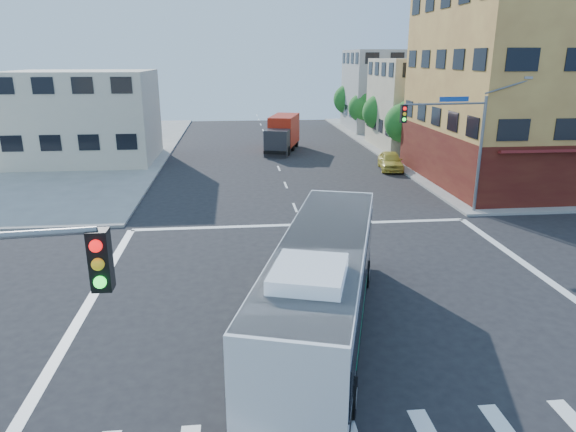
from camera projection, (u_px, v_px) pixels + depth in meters
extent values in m
plane|color=black|center=(333.00, 300.00, 20.20)|extent=(120.00, 120.00, 0.00)
cube|color=gold|center=(557.00, 87.00, 37.65)|extent=(18.00, 15.00, 14.00)
cube|color=#572014|center=(547.00, 155.00, 39.13)|extent=(18.09, 15.08, 4.00)
cube|color=#C2B694|center=(435.00, 104.00, 52.82)|extent=(12.00, 10.00, 9.00)
cube|color=gray|center=(395.00, 91.00, 65.97)|extent=(12.00, 10.00, 10.00)
cube|color=beige|center=(85.00, 117.00, 45.84)|extent=(12.00, 10.00, 8.00)
cylinder|color=slate|center=(480.00, 156.00, 30.47)|extent=(0.18, 0.18, 7.00)
cylinder|color=slate|center=(446.00, 104.00, 29.07)|extent=(5.01, 0.62, 0.12)
cube|color=black|center=(404.00, 114.00, 28.74)|extent=(0.32, 0.30, 1.00)
sphere|color=#FF0C0C|center=(405.00, 109.00, 28.49)|extent=(0.20, 0.20, 0.20)
sphere|color=yellow|center=(405.00, 114.00, 28.57)|extent=(0.20, 0.20, 0.20)
sphere|color=#19FF33|center=(404.00, 119.00, 28.66)|extent=(0.20, 0.20, 0.20)
cube|color=#154196|center=(454.00, 99.00, 29.09)|extent=(1.80, 0.22, 0.28)
cube|color=gray|center=(528.00, 78.00, 29.62)|extent=(0.50, 0.22, 0.14)
cube|color=black|center=(101.00, 260.00, 8.03)|extent=(0.32, 0.30, 1.00)
sphere|color=#FF0C0C|center=(96.00, 246.00, 7.78)|extent=(0.20, 0.20, 0.20)
sphere|color=yellow|center=(98.00, 264.00, 7.87)|extent=(0.20, 0.20, 0.20)
sphere|color=#19FF33|center=(100.00, 282.00, 7.96)|extent=(0.20, 0.20, 0.20)
cylinder|color=#3D2616|center=(402.00, 149.00, 47.66)|extent=(0.28, 0.28, 1.92)
sphere|color=#1B6121|center=(404.00, 123.00, 46.95)|extent=(3.60, 3.60, 3.60)
sphere|color=#1B6121|center=(410.00, 113.00, 46.44)|extent=(2.52, 2.52, 2.52)
cylinder|color=#3D2616|center=(379.00, 136.00, 55.25)|extent=(0.28, 0.28, 1.99)
sphere|color=#1B6121|center=(380.00, 112.00, 54.50)|extent=(3.80, 3.80, 3.80)
sphere|color=#1B6121|center=(385.00, 103.00, 53.98)|extent=(2.66, 2.66, 2.66)
cylinder|color=#3D2616|center=(361.00, 127.00, 62.87)|extent=(0.28, 0.28, 1.89)
sphere|color=#1B6121|center=(362.00, 108.00, 62.18)|extent=(3.40, 3.40, 3.40)
sphere|color=#1B6121|center=(366.00, 101.00, 61.68)|extent=(2.38, 2.38, 2.38)
cylinder|color=#3D2616|center=(347.00, 119.00, 70.44)|extent=(0.28, 0.28, 2.03)
sphere|color=#1B6121|center=(348.00, 99.00, 69.67)|extent=(4.00, 4.00, 4.00)
sphere|color=#1B6121|center=(352.00, 92.00, 69.13)|extent=(2.80, 2.80, 2.80)
cube|color=black|center=(322.00, 317.00, 17.60)|extent=(6.37, 13.13, 0.48)
cube|color=white|center=(323.00, 282.00, 17.21)|extent=(6.35, 13.10, 3.05)
cube|color=black|center=(323.00, 277.00, 17.16)|extent=(6.29, 12.75, 1.34)
cube|color=black|center=(341.00, 223.00, 23.16)|extent=(2.42, 0.79, 1.45)
cube|color=#E5590C|center=(342.00, 200.00, 22.87)|extent=(1.98, 0.65, 0.30)
cube|color=white|center=(324.00, 242.00, 16.78)|extent=(6.22, 12.84, 0.13)
cube|color=white|center=(309.00, 273.00, 13.69)|extent=(2.52, 2.81, 0.39)
cube|color=#0D7043|center=(280.00, 307.00, 17.19)|extent=(1.73, 5.65, 0.30)
cube|color=#0D7043|center=(362.00, 315.00, 16.69)|extent=(1.73, 5.65, 0.30)
cylinder|color=black|center=(305.00, 269.00, 21.70)|extent=(0.63, 1.16, 1.11)
cylinder|color=#99999E|center=(301.00, 269.00, 21.73)|extent=(0.20, 0.55, 0.56)
cylinder|color=black|center=(366.00, 274.00, 21.24)|extent=(0.63, 1.16, 1.11)
cylinder|color=#99999E|center=(369.00, 274.00, 21.21)|extent=(0.20, 0.55, 0.56)
cylinder|color=black|center=(256.00, 386.00, 13.99)|extent=(0.63, 1.16, 1.11)
cylinder|color=#99999E|center=(251.00, 385.00, 14.02)|extent=(0.20, 0.55, 0.56)
cylinder|color=black|center=(350.00, 397.00, 13.52)|extent=(0.63, 1.16, 1.11)
cylinder|color=#99999E|center=(356.00, 398.00, 13.49)|extent=(0.20, 0.55, 0.56)
cube|color=#242529|center=(277.00, 143.00, 49.16)|extent=(2.72, 2.66, 2.51)
cube|color=black|center=(275.00, 140.00, 48.18)|extent=(1.97, 0.63, 0.97)
cube|color=#B4200F|center=(284.00, 130.00, 52.38)|extent=(3.72, 5.84, 2.90)
cube|color=black|center=(282.00, 146.00, 51.74)|extent=(4.17, 8.02, 0.29)
cylinder|color=black|center=(267.00, 150.00, 49.74)|extent=(0.53, 1.00, 0.97)
cylinder|color=black|center=(288.00, 151.00, 49.40)|extent=(0.53, 1.00, 0.97)
cylinder|color=black|center=(273.00, 146.00, 52.38)|extent=(0.53, 1.00, 0.97)
cylinder|color=black|center=(293.00, 146.00, 52.04)|extent=(0.53, 1.00, 0.97)
cylinder|color=black|center=(278.00, 142.00, 54.65)|extent=(0.53, 1.00, 0.97)
cylinder|color=black|center=(297.00, 142.00, 54.31)|extent=(0.53, 1.00, 0.97)
imported|color=gold|center=(390.00, 161.00, 43.27)|extent=(2.45, 4.68, 1.52)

